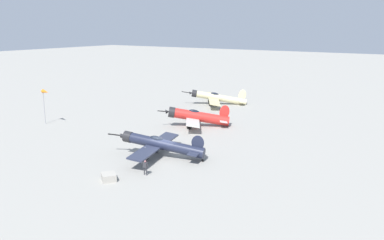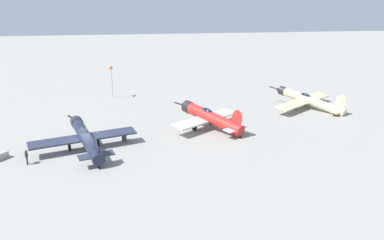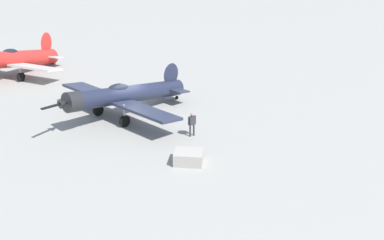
{
  "view_description": "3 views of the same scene",
  "coord_description": "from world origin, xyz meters",
  "px_view_note": "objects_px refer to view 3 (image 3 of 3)",
  "views": [
    {
      "loc": [
        36.34,
        27.41,
        15.06
      ],
      "look_at": [
        -12.23,
        -4.12,
        1.6
      ],
      "focal_mm": 38.3,
      "sensor_mm": 36.0,
      "label": 1
    },
    {
      "loc": [
        -2.3,
        37.84,
        14.4
      ],
      "look_at": [
        -12.23,
        -4.12,
        1.6
      ],
      "focal_mm": 34.69,
      "sensor_mm": 36.0,
      "label": 2
    },
    {
      "loc": [
        28.36,
        -12.11,
        11.65
      ],
      "look_at": [
        5.6,
        1.75,
        1.1
      ],
      "focal_mm": 42.4,
      "sensor_mm": 36.0,
      "label": 3
    }
  ],
  "objects_px": {
    "airplane_mid_apron": "(15,59)",
    "equipment_crate": "(189,157)",
    "airplane_foreground": "(124,95)",
    "ground_crew_mechanic": "(192,122)",
    "fuel_drum": "(71,101)"
  },
  "relations": [
    {
      "from": "airplane_foreground",
      "to": "equipment_crate",
      "type": "distance_m",
      "value": 8.7
    },
    {
      "from": "fuel_drum",
      "to": "airplane_mid_apron",
      "type": "bearing_deg",
      "value": -170.59
    },
    {
      "from": "airplane_foreground",
      "to": "fuel_drum",
      "type": "bearing_deg",
      "value": -72.4
    },
    {
      "from": "ground_crew_mechanic",
      "to": "equipment_crate",
      "type": "height_order",
      "value": "ground_crew_mechanic"
    },
    {
      "from": "airplane_foreground",
      "to": "ground_crew_mechanic",
      "type": "bearing_deg",
      "value": 97.49
    },
    {
      "from": "ground_crew_mechanic",
      "to": "equipment_crate",
      "type": "bearing_deg",
      "value": 142.01
    },
    {
      "from": "fuel_drum",
      "to": "equipment_crate",
      "type": "bearing_deg",
      "value": 12.11
    },
    {
      "from": "fuel_drum",
      "to": "airplane_foreground",
      "type": "bearing_deg",
      "value": 32.47
    },
    {
      "from": "airplane_foreground",
      "to": "airplane_mid_apron",
      "type": "distance_m",
      "value": 15.44
    },
    {
      "from": "equipment_crate",
      "to": "fuel_drum",
      "type": "relative_size",
      "value": 2.51
    },
    {
      "from": "ground_crew_mechanic",
      "to": "fuel_drum",
      "type": "xyz_separation_m",
      "value": [
        -9.57,
        -4.86,
        -0.53
      ]
    },
    {
      "from": "airplane_mid_apron",
      "to": "equipment_crate",
      "type": "xyz_separation_m",
      "value": [
        23.41,
        4.5,
        -1.23
      ]
    },
    {
      "from": "equipment_crate",
      "to": "fuel_drum",
      "type": "height_order",
      "value": "fuel_drum"
    },
    {
      "from": "equipment_crate",
      "to": "airplane_mid_apron",
      "type": "bearing_deg",
      "value": -169.12
    },
    {
      "from": "ground_crew_mechanic",
      "to": "fuel_drum",
      "type": "height_order",
      "value": "ground_crew_mechanic"
    }
  ]
}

